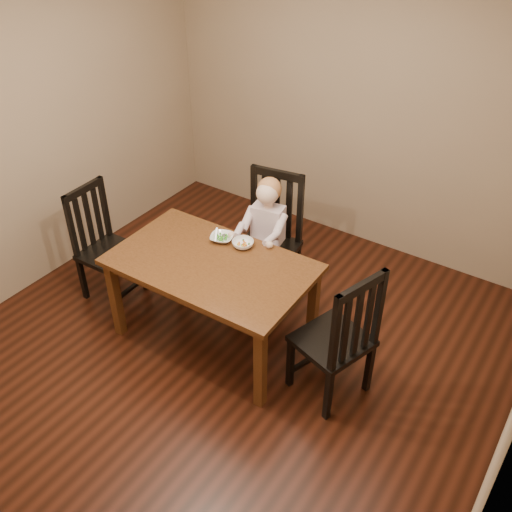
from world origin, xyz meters
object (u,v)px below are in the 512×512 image
Objects in this scene: chair_child at (270,240)px; dining_table at (212,272)px; chair_left at (104,246)px; toddler at (267,228)px; bowl_veg at (243,244)px; chair_right at (339,339)px; bowl_peas at (222,238)px.

dining_table is at bearing 78.26° from chair_child.
dining_table is 1.48× the size of chair_left.
toddler reaches higher than bowl_veg.
chair_child is at bearing -90.00° from toddler.
bowl_veg is (-0.99, 0.27, 0.25)m from chair_right.
dining_table is 9.00× the size of bowl_veg.
chair_child reaches higher than bowl_peas.
chair_right reaches higher than toddler.
chair_child is 1.91× the size of toddler.
bowl_veg is (0.19, 0.02, 0.00)m from bowl_peas.
bowl_peas is 1.06× the size of bowl_veg.
bowl_peas is (-0.15, -0.41, 0.08)m from toddler.
bowl_veg is at bearing 5.67° from bowl_peas.
bowl_peas is at bearing 60.76° from toddler.
chair_right is 1.85× the size of toddler.
chair_child reaches higher than chair_right.
chair_child is 1.41m from chair_left.
toddler is at bearing 90.00° from chair_child.
bowl_veg is (1.20, 0.35, 0.28)m from chair_left.
chair_right reaches higher than chair_left.
chair_child is 6.72× the size of bowl_veg.
chair_right is 1.22m from bowl_peas.
chair_child is 0.16m from toddler.
toddler reaches higher than dining_table.
chair_child is 6.33× the size of bowl_peas.
bowl_veg reaches higher than bowl_peas.
bowl_peas is at bearing 64.01° from chair_child.
chair_child is 0.54m from bowl_peas.
chair_child is at bearing 87.64° from dining_table.
bowl_peas is (-0.14, -0.47, 0.23)m from chair_child.
chair_right is (1.03, -0.73, -0.02)m from chair_child.
chair_child reaches higher than toddler.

